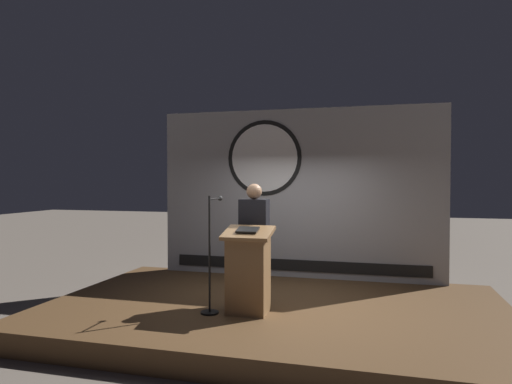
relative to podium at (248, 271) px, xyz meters
The scene contains 6 objects.
ground_plane 1.03m from the podium, 64.25° to the left, with size 40.00×40.00×0.00m, color #6B6056.
stage_platform 0.91m from the podium, 64.25° to the left, with size 6.40×4.00×0.30m, color brown.
banner_display 2.56m from the podium, 84.51° to the left, with size 5.09×0.12×3.02m.
podium is the anchor object (origin of this frame).
speaker_person 0.58m from the podium, 95.76° to the left, with size 0.40×0.26×1.70m.
microphone_stand 0.49m from the podium, 169.13° to the right, with size 0.24×0.57×1.55m.
Camera 1 is at (1.40, -6.23, 2.06)m, focal length 31.92 mm.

